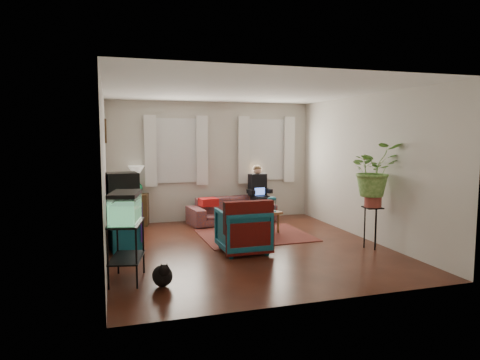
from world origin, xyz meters
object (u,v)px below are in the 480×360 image
object	(u,v)px
dresser	(123,223)
plant_stand	(372,228)
sofa	(232,206)
armchair	(243,228)
side_table	(137,209)
coffee_table	(253,223)
aquarium_stand	(127,252)

from	to	relation	value
dresser	plant_stand	bearing A→B (deg)	-24.46
sofa	plant_stand	xyz separation A→B (m)	(1.65, -2.73, -0.01)
dresser	armchair	bearing A→B (deg)	-31.47
side_table	dresser	xyz separation A→B (m)	(-0.34, -1.79, 0.08)
sofa	coffee_table	size ratio (longest dim) A/B	1.83
armchair	side_table	bearing A→B (deg)	-61.28
dresser	aquarium_stand	size ratio (longest dim) A/B	1.18
sofa	armchair	world-z (taller)	armchair
dresser	aquarium_stand	bearing A→B (deg)	-97.03
aquarium_stand	coffee_table	distance (m)	3.12
side_table	aquarium_stand	xyz separation A→B (m)	(-0.35, -3.52, 0.06)
sofa	dresser	world-z (taller)	dresser
dresser	armchair	xyz separation A→B (m)	(1.84, -0.85, -0.02)
sofa	plant_stand	size ratio (longest dim) A/B	2.66
sofa	aquarium_stand	xyz separation A→B (m)	(-2.32, -3.19, 0.02)
dresser	coffee_table	distance (m)	2.41
aquarium_stand	armchair	world-z (taller)	armchair
side_table	coffee_table	bearing A→B (deg)	-36.82
side_table	coffee_table	world-z (taller)	side_table
aquarium_stand	plant_stand	bearing A→B (deg)	18.81
aquarium_stand	dresser	bearing A→B (deg)	101.81
coffee_table	plant_stand	xyz separation A→B (m)	(1.57, -1.53, 0.14)
side_table	plant_stand	bearing A→B (deg)	-40.23
sofa	aquarium_stand	size ratio (longest dim) A/B	2.42
aquarium_stand	armchair	distance (m)	2.05
coffee_table	plant_stand	world-z (taller)	plant_stand
armchair	coffee_table	world-z (taller)	armchair
dresser	aquarium_stand	xyz separation A→B (m)	(-0.01, -1.73, -0.03)
sofa	coffee_table	bearing A→B (deg)	-94.24
aquarium_stand	armchair	xyz separation A→B (m)	(1.85, 0.88, 0.01)
sofa	aquarium_stand	distance (m)	3.94
dresser	sofa	bearing A→B (deg)	25.64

